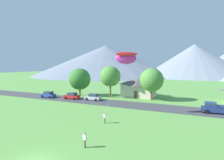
{
  "coord_description": "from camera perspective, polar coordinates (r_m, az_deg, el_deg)",
  "views": [
    {
      "loc": [
        12.83,
        -11.04,
        9.04
      ],
      "look_at": [
        0.7,
        16.13,
        6.55
      ],
      "focal_mm": 28.2,
      "sensor_mm": 36.0,
      "label": 1
    }
  ],
  "objects": [
    {
      "name": "mountain_west_ridge",
      "position": [
        155.15,
        25.08,
        5.76
      ],
      "size": [
        80.38,
        80.38,
        25.83
      ],
      "primitive_type": "cone",
      "color": "gray",
      "rests_on": "ground"
    },
    {
      "name": "kite_flyer_with_kite",
      "position": [
        31.77,
        4.52,
        7.08
      ],
      "size": [
        4.1,
        7.76,
        11.58
      ],
      "color": "#70604C",
      "rests_on": "ground"
    },
    {
      "name": "parked_car_red_west_end",
      "position": [
        48.33,
        -12.87,
        -5.08
      ],
      "size": [
        4.23,
        2.14,
        1.68
      ],
      "color": "red",
      "rests_on": "road_strip"
    },
    {
      "name": "parked_car_silver_mid_east",
      "position": [
        45.85,
        -6.13,
        -5.52
      ],
      "size": [
        4.22,
        2.13,
        1.68
      ],
      "color": "#B7BCC1",
      "rests_on": "road_strip"
    },
    {
      "name": "parked_car_blue_mid_west",
      "position": [
        52.47,
        -19.94,
        -4.47
      ],
      "size": [
        4.2,
        2.08,
        1.68
      ],
      "color": "#2847A8",
      "rests_on": "road_strip"
    },
    {
      "name": "tree_left_of_center",
      "position": [
        52.79,
        -10.42,
        0.29
      ],
      "size": [
        6.39,
        6.39,
        8.18
      ],
      "color": "#4C3823",
      "rests_on": "ground"
    },
    {
      "name": "road_strip",
      "position": [
        40.97,
        5.26,
        -7.93
      ],
      "size": [
        160.0,
        6.9,
        0.08
      ],
      "primitive_type": "cube",
      "color": "#424247",
      "rests_on": "ground"
    },
    {
      "name": "watcher_person",
      "position": [
        20.6,
        -8.81,
        -18.63
      ],
      "size": [
        0.56,
        0.24,
        1.68
      ],
      "color": "#70604C",
      "rests_on": "ground"
    },
    {
      "name": "pickup_truck_navy_west_side",
      "position": [
        38.63,
        30.66,
        -7.82
      ],
      "size": [
        5.25,
        2.42,
        1.99
      ],
      "color": "navy",
      "rests_on": "road_strip"
    },
    {
      "name": "house_leftmost",
      "position": [
        51.54,
        8.71,
        -2.3
      ],
      "size": [
        9.68,
        6.88,
        5.28
      ],
      "color": "beige",
      "rests_on": "ground"
    },
    {
      "name": "tree_center",
      "position": [
        49.2,
        -0.55,
        1.21
      ],
      "size": [
        5.79,
        5.79,
        8.89
      ],
      "color": "brown",
      "rests_on": "ground"
    },
    {
      "name": "tree_near_left",
      "position": [
        46.5,
        12.72,
        0.03
      ],
      "size": [
        6.07,
        6.07,
        8.33
      ],
      "color": "brown",
      "rests_on": "ground"
    },
    {
      "name": "mountain_central_ridge",
      "position": [
        163.53,
        -2.1,
        6.37
      ],
      "size": [
        128.44,
        128.44,
        27.2
      ],
      "primitive_type": "cone",
      "color": "slate",
      "rests_on": "ground"
    }
  ]
}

